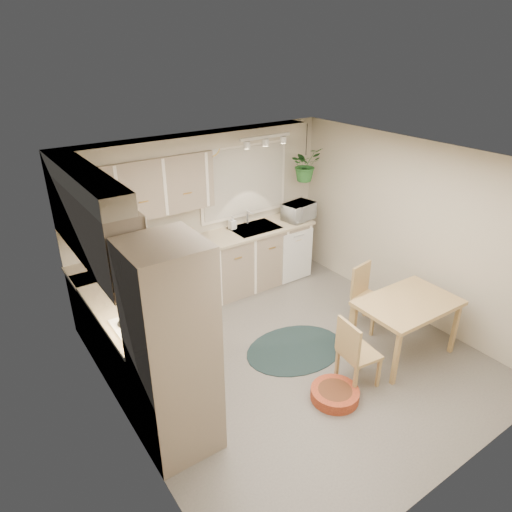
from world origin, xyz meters
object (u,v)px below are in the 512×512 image
braided_rug (295,349)px  pet_bed (335,394)px  microwave (299,210)px  chair_back (371,298)px  dining_table (404,327)px  chair_left (360,352)px

braided_rug → pet_bed: size_ratio=2.45×
braided_rug → microwave: size_ratio=2.62×
chair_back → braided_rug: (-1.15, 0.14, -0.42)m
dining_table → microwave: (0.29, 2.39, 0.74)m
pet_bed → dining_table: bearing=5.7°
chair_back → braided_rug: 1.23m
dining_table → chair_left: chair_left is taller
chair_left → chair_back: bearing=134.1°
braided_rug → microwave: 2.35m
dining_table → chair_back: 0.66m
dining_table → microwave: bearing=83.1°
chair_back → braided_rug: size_ratio=0.67×
chair_left → chair_back: chair_back is taller
chair_left → chair_back: (0.96, 0.71, 0.01)m
chair_back → microwave: bearing=-105.1°
pet_bed → braided_rug: bearing=77.9°
microwave → chair_left: bearing=-125.1°
chair_left → chair_back: 1.19m
chair_left → pet_bed: (-0.39, -0.05, -0.36)m
braided_rug → chair_back: bearing=-6.7°
dining_table → chair_left: 0.85m
chair_left → microwave: microwave is taller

